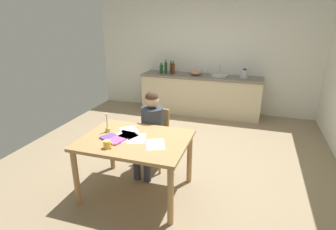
{
  "coord_description": "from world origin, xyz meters",
  "views": [
    {
      "loc": [
        1.15,
        -3.85,
        2.18
      ],
      "look_at": [
        0.04,
        -0.36,
        0.85
      ],
      "focal_mm": 29.38,
      "sensor_mm": 36.0,
      "label": 1
    }
  ],
  "objects_px": {
    "candlestick": "(108,127)",
    "bottle_sauce": "(173,69)",
    "stovetop_kettle": "(244,74)",
    "coffee_mug": "(107,144)",
    "sink_unit": "(219,76)",
    "dining_table": "(135,146)",
    "wine_glass_back_left": "(197,69)",
    "bottle_wine_red": "(171,68)",
    "book_cookery": "(109,137)",
    "bottle_vinegar": "(166,68)",
    "chair_at_table": "(155,135)",
    "bottle_oil": "(161,69)",
    "book_magazine": "(116,141)",
    "wine_glass_back_right": "(193,69)",
    "wine_glass_by_kettle": "(200,69)",
    "mixing_bowl": "(196,72)",
    "person_seated": "(151,127)",
    "wine_glass_near_sink": "(205,70)"
  },
  "relations": [
    {
      "from": "dining_table",
      "to": "book_cookery",
      "type": "relative_size",
      "value": 6.93
    },
    {
      "from": "sink_unit",
      "to": "stovetop_kettle",
      "type": "distance_m",
      "value": 0.54
    },
    {
      "from": "bottle_oil",
      "to": "bottle_sauce",
      "type": "bearing_deg",
      "value": 2.77
    },
    {
      "from": "coffee_mug",
      "to": "book_magazine",
      "type": "distance_m",
      "value": 0.18
    },
    {
      "from": "bottle_oil",
      "to": "dining_table",
      "type": "bearing_deg",
      "value": -76.53
    },
    {
      "from": "wine_glass_back_left",
      "to": "dining_table",
      "type": "bearing_deg",
      "value": -90.29
    },
    {
      "from": "person_seated",
      "to": "candlestick",
      "type": "height_order",
      "value": "person_seated"
    },
    {
      "from": "book_magazine",
      "to": "wine_glass_back_right",
      "type": "bearing_deg",
      "value": 102.2
    },
    {
      "from": "book_cookery",
      "to": "stovetop_kettle",
      "type": "bearing_deg",
      "value": 92.42
    },
    {
      "from": "dining_table",
      "to": "wine_glass_back_left",
      "type": "height_order",
      "value": "wine_glass_back_left"
    },
    {
      "from": "candlestick",
      "to": "wine_glass_back_right",
      "type": "relative_size",
      "value": 1.65
    },
    {
      "from": "mixing_bowl",
      "to": "wine_glass_by_kettle",
      "type": "bearing_deg",
      "value": 61.04
    },
    {
      "from": "stovetop_kettle",
      "to": "wine_glass_back_right",
      "type": "bearing_deg",
      "value": 172.69
    },
    {
      "from": "bottle_vinegar",
      "to": "wine_glass_back_right",
      "type": "bearing_deg",
      "value": 12.83
    },
    {
      "from": "person_seated",
      "to": "wine_glass_back_right",
      "type": "relative_size",
      "value": 7.76
    },
    {
      "from": "wine_glass_by_kettle",
      "to": "bottle_sauce",
      "type": "bearing_deg",
      "value": -162.77
    },
    {
      "from": "coffee_mug",
      "to": "sink_unit",
      "type": "height_order",
      "value": "sink_unit"
    },
    {
      "from": "wine_glass_back_right",
      "to": "bottle_sauce",
      "type": "bearing_deg",
      "value": -156.61
    },
    {
      "from": "mixing_bowl",
      "to": "chair_at_table",
      "type": "bearing_deg",
      "value": -91.04
    },
    {
      "from": "wine_glass_near_sink",
      "to": "wine_glass_back_left",
      "type": "xyz_separation_m",
      "value": [
        -0.2,
        0.0,
        0.0
      ]
    },
    {
      "from": "mixing_bowl",
      "to": "bottle_wine_red",
      "type": "bearing_deg",
      "value": -177.88
    },
    {
      "from": "candlestick",
      "to": "book_magazine",
      "type": "relative_size",
      "value": 1.35
    },
    {
      "from": "wine_glass_by_kettle",
      "to": "person_seated",
      "type": "bearing_deg",
      "value": -92.46
    },
    {
      "from": "dining_table",
      "to": "bottle_vinegar",
      "type": "distance_m",
      "value": 3.4
    },
    {
      "from": "person_seated",
      "to": "bottle_wine_red",
      "type": "xyz_separation_m",
      "value": [
        -0.53,
        2.71,
        0.35
      ]
    },
    {
      "from": "sink_unit",
      "to": "bottle_wine_red",
      "type": "bearing_deg",
      "value": -179.94
    },
    {
      "from": "dining_table",
      "to": "person_seated",
      "type": "bearing_deg",
      "value": 92.58
    },
    {
      "from": "book_magazine",
      "to": "bottle_oil",
      "type": "relative_size",
      "value": 0.77
    },
    {
      "from": "chair_at_table",
      "to": "bottle_oil",
      "type": "xyz_separation_m",
      "value": [
        -0.76,
        2.52,
        0.51
      ]
    },
    {
      "from": "bottle_oil",
      "to": "wine_glass_by_kettle",
      "type": "distance_m",
      "value": 0.9
    },
    {
      "from": "stovetop_kettle",
      "to": "wine_glass_near_sink",
      "type": "bearing_deg",
      "value": 170.39
    },
    {
      "from": "stovetop_kettle",
      "to": "coffee_mug",
      "type": "bearing_deg",
      "value": -109.73
    },
    {
      "from": "bottle_wine_red",
      "to": "stovetop_kettle",
      "type": "xyz_separation_m",
      "value": [
        1.66,
        -0.0,
        -0.03
      ]
    },
    {
      "from": "book_cookery",
      "to": "bottle_vinegar",
      "type": "distance_m",
      "value": 3.41
    },
    {
      "from": "person_seated",
      "to": "bottle_wine_red",
      "type": "height_order",
      "value": "bottle_wine_red"
    },
    {
      "from": "bottle_wine_red",
      "to": "wine_glass_back_left",
      "type": "height_order",
      "value": "bottle_wine_red"
    },
    {
      "from": "candlestick",
      "to": "wine_glass_by_kettle",
      "type": "distance_m",
      "value": 3.4
    },
    {
      "from": "candlestick",
      "to": "stovetop_kettle",
      "type": "distance_m",
      "value": 3.56
    },
    {
      "from": "sink_unit",
      "to": "wine_glass_back_left",
      "type": "distance_m",
      "value": 0.57
    },
    {
      "from": "sink_unit",
      "to": "wine_glass_back_left",
      "type": "height_order",
      "value": "sink_unit"
    },
    {
      "from": "candlestick",
      "to": "bottle_vinegar",
      "type": "bearing_deg",
      "value": 94.64
    },
    {
      "from": "candlestick",
      "to": "bottle_sauce",
      "type": "xyz_separation_m",
      "value": [
        -0.06,
        3.18,
        0.2
      ]
    },
    {
      "from": "book_magazine",
      "to": "wine_glass_back_left",
      "type": "bearing_deg",
      "value": 100.83
    },
    {
      "from": "candlestick",
      "to": "wine_glass_by_kettle",
      "type": "bearing_deg",
      "value": 81.22
    },
    {
      "from": "candlestick",
      "to": "stovetop_kettle",
      "type": "relative_size",
      "value": 1.16
    },
    {
      "from": "chair_at_table",
      "to": "bottle_vinegar",
      "type": "relative_size",
      "value": 2.79
    },
    {
      "from": "bottle_wine_red",
      "to": "bottle_sauce",
      "type": "relative_size",
      "value": 1.0
    },
    {
      "from": "wine_glass_by_kettle",
      "to": "bottle_wine_red",
      "type": "bearing_deg",
      "value": -167.31
    },
    {
      "from": "mixing_bowl",
      "to": "wine_glass_back_right",
      "type": "height_order",
      "value": "wine_glass_back_right"
    },
    {
      "from": "bottle_wine_red",
      "to": "wine_glass_near_sink",
      "type": "bearing_deg",
      "value": 10.79
    }
  ]
}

